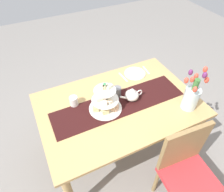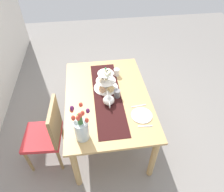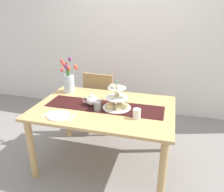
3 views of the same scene
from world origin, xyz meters
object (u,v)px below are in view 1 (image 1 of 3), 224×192
object	(u,v)px
dining_table	(119,111)
mug_white_text	(74,101)
chair_left	(187,170)
dinner_plate_left	(135,73)
tulip_vase	(192,95)
mug_grey	(117,91)
fork_left	(146,70)
teapot	(132,95)
tiered_cake_stand	(105,102)
knife_left	(123,77)

from	to	relation	value
dining_table	mug_white_text	xyz separation A→B (m)	(0.38, -0.17, 0.15)
dining_table	chair_left	size ratio (longest dim) A/B	1.63
dining_table	dinner_plate_left	size ratio (longest dim) A/B	6.43
tulip_vase	mug_white_text	world-z (taller)	tulip_vase
mug_grey	fork_left	bearing A→B (deg)	-155.30
chair_left	teapot	size ratio (longest dim) A/B	3.82
tiered_cake_stand	teapot	size ratio (longest dim) A/B	1.28
dinner_plate_left	knife_left	xyz separation A→B (m)	(0.14, 0.00, -0.00)
tulip_vase	chair_left	bearing A→B (deg)	55.87
dining_table	fork_left	size ratio (longest dim) A/B	9.86
dining_table	tulip_vase	xyz separation A→B (m)	(-0.55, 0.31, 0.25)
chair_left	mug_white_text	bearing A→B (deg)	-53.86
tiered_cake_stand	tulip_vase	distance (m)	0.76
fork_left	knife_left	bearing A→B (deg)	0.00
dining_table	fork_left	world-z (taller)	fork_left
dinner_plate_left	mug_grey	bearing A→B (deg)	33.56
dinner_plate_left	fork_left	size ratio (longest dim) A/B	1.53
dinner_plate_left	dining_table	bearing A→B (deg)	42.12
teapot	mug_white_text	xyz separation A→B (m)	(0.52, -0.17, -0.01)
fork_left	mug_grey	xyz separation A→B (m)	(0.47, 0.22, 0.05)
knife_left	mug_white_text	size ratio (longest dim) A/B	1.79
tulip_vase	knife_left	world-z (taller)	tulip_vase
teapot	dinner_plate_left	bearing A→B (deg)	-124.73
knife_left	mug_white_text	xyz separation A→B (m)	(0.60, 0.16, 0.04)
mug_grey	mug_white_text	bearing A→B (deg)	-7.86
dining_table	knife_left	bearing A→B (deg)	-123.65
dinner_plate_left	knife_left	distance (m)	0.15
tulip_vase	fork_left	xyz separation A→B (m)	(0.04, -0.64, -0.14)
dining_table	teapot	bearing A→B (deg)	180.00
dining_table	knife_left	xyz separation A→B (m)	(-0.22, -0.33, 0.11)
tulip_vase	mug_grey	bearing A→B (deg)	-39.05
teapot	dining_table	bearing A→B (deg)	0.00
chair_left	tulip_vase	size ratio (longest dim) A/B	2.08
tiered_cake_stand	mug_white_text	xyz separation A→B (m)	(0.24, -0.17, -0.04)
fork_left	mug_grey	size ratio (longest dim) A/B	1.58
tulip_vase	mug_grey	size ratio (longest dim) A/B	4.59
dinner_plate_left	fork_left	world-z (taller)	dinner_plate_left
tulip_vase	dinner_plate_left	bearing A→B (deg)	-73.45
knife_left	dinner_plate_left	bearing A→B (deg)	180.00
tulip_vase	fork_left	size ratio (longest dim) A/B	2.91
fork_left	mug_white_text	xyz separation A→B (m)	(0.89, 0.16, 0.04)
tiered_cake_stand	teapot	bearing A→B (deg)	-179.80
teapot	knife_left	size ratio (longest dim) A/B	1.40
fork_left	mug_grey	bearing A→B (deg)	24.70
mug_white_text	fork_left	bearing A→B (deg)	-169.80
tulip_vase	mug_white_text	size ratio (longest dim) A/B	4.59
chair_left	dinner_plate_left	bearing A→B (deg)	-95.01
tiered_cake_stand	dinner_plate_left	size ratio (longest dim) A/B	1.32
chair_left	mug_grey	world-z (taller)	chair_left
fork_left	knife_left	world-z (taller)	same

